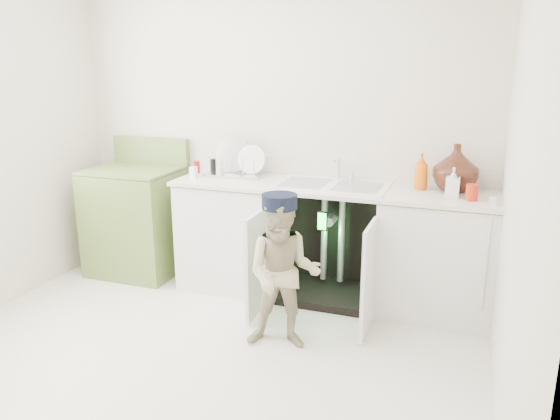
# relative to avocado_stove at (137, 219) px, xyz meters

# --- Properties ---
(ground) EXTENTS (3.50, 3.50, 0.00)m
(ground) POSITION_rel_avocado_stove_xyz_m (1.17, -1.18, -0.47)
(ground) COLOR beige
(ground) RESTS_ON ground
(room_shell) EXTENTS (6.00, 5.50, 1.26)m
(room_shell) POSITION_rel_avocado_stove_xyz_m (1.17, -1.18, 0.78)
(room_shell) COLOR beige
(room_shell) RESTS_ON ground
(counter_run) EXTENTS (2.44, 1.02, 1.24)m
(counter_run) POSITION_rel_avocado_stove_xyz_m (1.75, 0.03, 0.00)
(counter_run) COLOR silver
(counter_run) RESTS_ON ground
(avocado_stove) EXTENTS (0.74, 0.65, 1.15)m
(avocado_stove) POSITION_rel_avocado_stove_xyz_m (0.00, 0.00, 0.00)
(avocado_stove) COLOR olive
(avocado_stove) RESTS_ON ground
(repair_worker) EXTENTS (0.55, 0.75, 1.02)m
(repair_worker) POSITION_rel_avocado_stove_xyz_m (1.64, -0.83, 0.04)
(repair_worker) COLOR #C6B98E
(repair_worker) RESTS_ON ground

